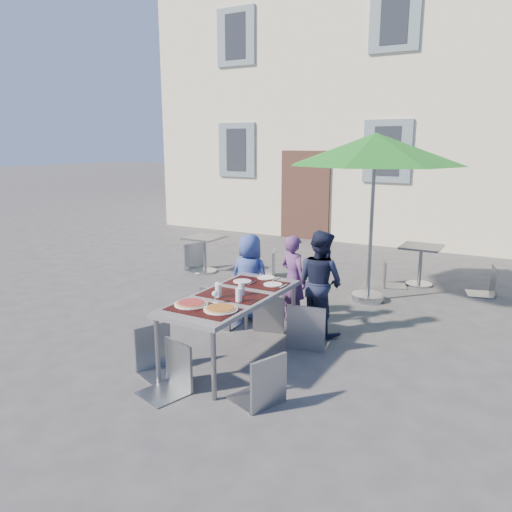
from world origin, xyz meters
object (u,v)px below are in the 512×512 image
Objects in this scene: child_0 at (250,277)px; patio_umbrella at (375,150)px; dining_table at (232,300)px; cafe_table_1 at (421,260)px; chair_4 at (262,349)px; bg_chair_l_1 at (391,258)px; chair_1 at (270,290)px; cafe_table_0 at (205,249)px; pizza_near_right at (221,309)px; child_2 at (320,282)px; chair_0 at (219,282)px; pizza_near_left at (191,303)px; chair_5 at (169,339)px; chair_2 at (309,298)px; bg_chair_l_0 at (196,241)px; chair_3 at (156,322)px; bg_chair_r_1 at (489,263)px; child_1 at (293,279)px; bg_chair_r_0 at (269,248)px.

patio_umbrella is at bearing -127.61° from child_0.
dining_table reaches higher than cafe_table_1.
chair_4 reaches higher than dining_table.
bg_chair_l_1 is at bearing -117.20° from child_0.
patio_umbrella is (0.73, 1.84, 1.73)m from chair_1.
patio_umbrella reaches higher than cafe_table_0.
child_2 is at bearing 78.37° from pizza_near_right.
chair_0 is at bearing -162.01° from chair_1.
chair_1 is 0.36× the size of patio_umbrella.
patio_umbrella is (0.86, 3.35, 1.51)m from pizza_near_left.
dining_table is 4.28m from cafe_table_1.
chair_4 is 4.83m from cafe_table_1.
chair_0 is 2.98m from patio_umbrella.
child_2 reaches higher than bg_chair_l_1.
dining_table is 0.95m from chair_5.
pizza_near_left is 0.41× the size of bg_chair_l_1.
bg_chair_l_1 is (1.27, 2.55, -0.10)m from child_0.
child_2 is at bearing 178.24° from child_0.
child_2 is at bearing 73.18° from chair_5.
cafe_table_0 is (-3.06, 1.79, -0.22)m from child_2.
pizza_near_left is at bearing -56.41° from cafe_table_0.
chair_0 is 1.10× the size of chair_4.
chair_2 reaches higher than cafe_table_1.
child_0 is (-0.69, 1.75, -0.18)m from pizza_near_right.
pizza_near_right is at bearing -50.64° from bg_chair_l_0.
pizza_near_left is at bearing -94.85° from chair_1.
cafe_table_1 reaches higher than cafe_table_0.
child_0 is 1.26× the size of chair_3.
chair_0 is at bearing -132.01° from bg_chair_r_1.
chair_0 is at bearing -115.84° from bg_chair_l_1.
chair_0 is at bearing 61.17° from child_1.
child_2 is (0.36, 1.73, -0.10)m from pizza_near_right.
pizza_near_right is at bearing -70.29° from dining_table.
child_2 is at bearing -176.92° from child_1.
chair_2 is at bearing -23.46° from chair_1.
child_2 is (0.45, -0.16, 0.06)m from child_1.
cafe_table_0 is 3.38m from bg_chair_l_1.
bg_chair_r_1 is at bearing 11.25° from bg_chair_l_0.
bg_chair_r_0 is (-1.28, 2.34, -0.01)m from chair_1.
cafe_table_1 is (1.70, 2.84, -0.14)m from child_0.
child_0 is at bearing -134.49° from bg_chair_r_1.
child_0 reaches higher than cafe_table_0.
bg_chair_l_0 reaches higher than chair_4.
chair_4 is (0.59, -0.22, -0.22)m from pizza_near_right.
chair_2 is at bearing -116.14° from bg_chair_r_1.
pizza_near_right is at bearing -52.49° from cafe_table_0.
chair_2 reaches higher than chair_3.
bg_chair_l_0 reaches higher than cafe_table_1.
bg_chair_l_0 is 5.09m from bg_chair_r_1.
chair_3 reaches higher than chair_1.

